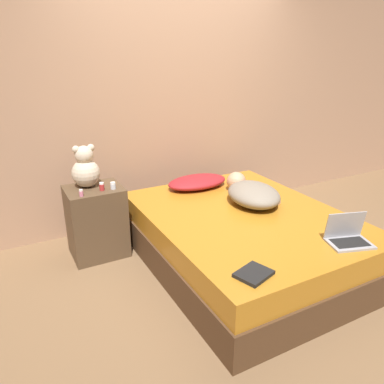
% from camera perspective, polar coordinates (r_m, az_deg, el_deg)
% --- Properties ---
extents(ground_plane, '(12.00, 12.00, 0.00)m').
position_cam_1_polar(ground_plane, '(3.41, 7.70, -10.58)').
color(ground_plane, brown).
extents(wall_back, '(8.00, 0.06, 2.60)m').
position_cam_1_polar(wall_back, '(4.04, -2.23, 14.16)').
color(wall_back, tan).
rests_on(wall_back, ground_plane).
extents(bed, '(1.55, 1.99, 0.48)m').
position_cam_1_polar(bed, '(3.30, 7.89, -7.09)').
color(bed, '#4C331E').
rests_on(bed, ground_plane).
extents(nightstand, '(0.48, 0.41, 0.64)m').
position_cam_1_polar(nightstand, '(3.49, -14.33, -4.37)').
color(nightstand, brown).
rests_on(nightstand, ground_plane).
extents(pillow, '(0.62, 0.36, 0.12)m').
position_cam_1_polar(pillow, '(3.74, 0.81, 1.56)').
color(pillow, maroon).
rests_on(pillow, bed).
extents(person_lying, '(0.52, 0.77, 0.19)m').
position_cam_1_polar(person_lying, '(3.41, 9.07, -0.09)').
color(person_lying, gray).
rests_on(person_lying, bed).
extents(laptop, '(0.35, 0.29, 0.22)m').
position_cam_1_polar(laptop, '(2.91, 22.65, -6.25)').
color(laptop, '#9E9EA3').
rests_on(laptop, bed).
extents(teddy_bear, '(0.24, 0.24, 0.37)m').
position_cam_1_polar(teddy_bear, '(3.37, -15.93, 3.43)').
color(teddy_bear, beige).
rests_on(teddy_bear, nightstand).
extents(bottle_clear, '(0.05, 0.05, 0.06)m').
position_cam_1_polar(bottle_clear, '(3.29, -11.95, 0.95)').
color(bottle_clear, silver).
rests_on(bottle_clear, nightstand).
extents(bottle_red, '(0.04, 0.04, 0.07)m').
position_cam_1_polar(bottle_red, '(3.28, -13.58, 0.81)').
color(bottle_red, '#B72D2D').
rests_on(bottle_red, nightstand).
extents(bottle_pink, '(0.03, 0.03, 0.06)m').
position_cam_1_polar(bottle_pink, '(3.19, -16.53, -0.15)').
color(bottle_pink, pink).
rests_on(bottle_pink, nightstand).
extents(book, '(0.26, 0.23, 0.02)m').
position_cam_1_polar(book, '(2.37, 9.38, -12.21)').
color(book, black).
rests_on(book, bed).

